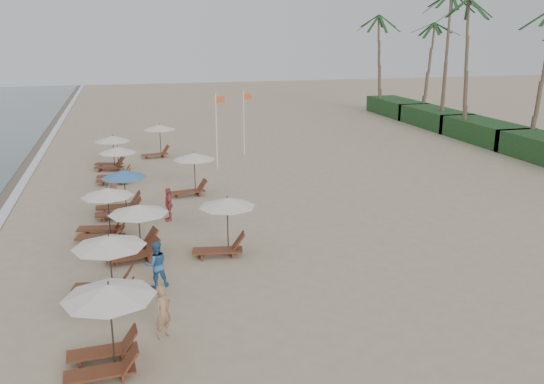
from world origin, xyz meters
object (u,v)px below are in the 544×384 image
object	(u,v)px
inland_station_0	(223,220)
inland_station_1	(191,169)
beachgoer_mid_a	(156,264)
lounger_station_3	(103,214)
flag_pole_near	(217,127)
beachgoer_far_a	(169,204)
beachgoer_near	(163,312)
beachgoer_far_b	(112,187)
lounger_station_2	(134,230)
lounger_station_4	(120,194)
lounger_station_1	(104,267)
lounger_station_5	(115,164)
lounger_station_6	(111,151)
lounger_station_0	(104,323)
inland_station_2	(158,136)

from	to	relation	value
inland_station_0	inland_station_1	distance (m)	8.66
beachgoer_mid_a	lounger_station_3	bearing A→B (deg)	-77.65
inland_station_0	flag_pole_near	size ratio (longest dim) A/B	0.57
lounger_station_3	inland_station_0	world-z (taller)	inland_station_0
beachgoer_mid_a	beachgoer_far_a	distance (m)	7.08
beachgoer_near	beachgoer_far_b	distance (m)	14.22
lounger_station_3	beachgoer_near	world-z (taller)	lounger_station_3
beachgoer_near	inland_station_1	bearing A→B (deg)	36.94
inland_station_1	lounger_station_2	bearing A→B (deg)	-111.78
inland_station_0	beachgoer_near	xyz separation A→B (m)	(-2.74, -5.78, -0.59)
beachgoer_near	beachgoer_mid_a	distance (m)	3.44
lounger_station_4	beachgoer_near	world-z (taller)	lounger_station_4
lounger_station_4	inland_station_0	xyz separation A→B (m)	(3.87, -6.03, 0.37)
lounger_station_2	lounger_station_1	bearing A→B (deg)	-105.53
beachgoer_mid_a	flag_pole_near	xyz separation A→B (m)	(4.89, 16.67, 1.79)
lounger_station_5	lounger_station_6	distance (m)	3.43
inland_station_1	beachgoer_far_a	distance (m)	4.34
beachgoer_mid_a	lounger_station_2	bearing A→B (deg)	-84.12
lounger_station_5	beachgoer_far_b	world-z (taller)	lounger_station_5
lounger_station_3	lounger_station_2	bearing A→B (deg)	-63.73
lounger_station_0	inland_station_2	bearing A→B (deg)	83.24
lounger_station_4	lounger_station_6	distance (m)	9.77
lounger_station_3	lounger_station_0	bearing A→B (deg)	-88.43
lounger_station_1	lounger_station_4	world-z (taller)	lounger_station_1
lounger_station_5	beachgoer_far_a	world-z (taller)	lounger_station_5
inland_station_0	inland_station_1	size ratio (longest dim) A/B	1.03
lounger_station_0	beachgoer_near	world-z (taller)	lounger_station_0
lounger_station_2	lounger_station_6	world-z (taller)	lounger_station_6
lounger_station_6	lounger_station_2	bearing A→B (deg)	-86.28
lounger_station_4	inland_station_1	size ratio (longest dim) A/B	0.98
lounger_station_0	inland_station_1	size ratio (longest dim) A/B	0.95
lounger_station_6	lounger_station_5	bearing A→B (deg)	-85.73
lounger_station_2	inland_station_0	xyz separation A→B (m)	(3.37, -0.61, 0.32)
lounger_station_2	beachgoer_mid_a	distance (m)	3.04
inland_station_2	inland_station_0	bearing A→B (deg)	-86.19
lounger_station_2	lounger_station_6	size ratio (longest dim) A/B	1.08
beachgoer_far_b	inland_station_1	bearing A→B (deg)	-57.41
inland_station_2	flag_pole_near	distance (m)	5.62
inland_station_0	beachgoer_mid_a	bearing A→B (deg)	-139.20
lounger_station_0	flag_pole_near	xyz separation A→B (m)	(6.45, 21.33, 1.28)
lounger_station_4	lounger_station_5	distance (m)	6.34
lounger_station_3	lounger_station_4	distance (m)	3.11
lounger_station_3	inland_station_2	distance (m)	15.99
lounger_station_0	beachgoer_far_b	size ratio (longest dim) A/B	1.63
lounger_station_0	flag_pole_near	bearing A→B (deg)	73.18
lounger_station_5	inland_station_2	world-z (taller)	inland_station_2
inland_station_0	flag_pole_near	world-z (taller)	flag_pole_near
lounger_station_2	flag_pole_near	size ratio (longest dim) A/B	0.56
beachgoer_near	lounger_station_6	bearing A→B (deg)	51.37
lounger_station_4	flag_pole_near	bearing A→B (deg)	53.92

